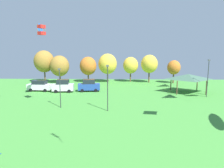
# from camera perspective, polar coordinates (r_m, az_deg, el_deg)

# --- Properties ---
(kite_flying_1) EXTENTS (0.45, 1.62, 1.65)m
(kite_flying_1) POSITION_cam_1_polar(r_m,az_deg,el_deg) (34.30, -19.86, 14.66)
(kite_flying_1) COLOR blue
(kite_flying_11) EXTENTS (1.12, 1.12, 1.34)m
(kite_flying_11) POSITION_cam_1_polar(r_m,az_deg,el_deg) (29.73, -19.51, 14.36)
(kite_flying_11) COLOR red
(parked_car_leftmost) EXTENTS (4.93, 2.37, 2.19)m
(parked_car_leftmost) POSITION_cam_1_polar(r_m,az_deg,el_deg) (42.94, -19.92, -0.45)
(parked_car_leftmost) COLOR silver
(parked_car_leftmost) RESTS_ON ground
(parked_car_second_from_left) EXTENTS (4.26, 2.28, 2.51)m
(parked_car_second_from_left) POSITION_cam_1_polar(r_m,az_deg,el_deg) (40.44, -13.81, -0.54)
(parked_car_second_from_left) COLOR silver
(parked_car_second_from_left) RESTS_ON ground
(parked_car_third_from_left) EXTENTS (4.50, 2.34, 2.44)m
(parked_car_third_from_left) POSITION_cam_1_polar(r_m,az_deg,el_deg) (40.27, -6.59, -0.42)
(parked_car_third_from_left) COLOR #234299
(parked_car_third_from_left) RESTS_ON ground
(park_pavilion) EXTENTS (6.96, 5.62, 3.60)m
(park_pavilion) POSITION_cam_1_polar(r_m,az_deg,el_deg) (41.49, 20.93, 1.95)
(park_pavilion) COLOR brown
(park_pavilion) RESTS_ON ground
(light_post_0) EXTENTS (0.36, 0.20, 6.58)m
(light_post_0) POSITION_cam_1_polar(r_m,az_deg,el_deg) (38.39, 25.72, 2.03)
(light_post_0) COLOR #2D2D33
(light_post_0) RESTS_ON ground
(light_post_1) EXTENTS (0.36, 0.20, 5.60)m
(light_post_1) POSITION_cam_1_polar(r_m,az_deg,el_deg) (28.91, -14.66, -0.41)
(light_post_1) COLOR #2D2D33
(light_post_1) RESTS_ON ground
(light_post_2) EXTENTS (0.36, 0.20, 6.19)m
(light_post_2) POSITION_cam_1_polar(r_m,az_deg,el_deg) (26.30, -1.27, -0.38)
(light_post_2) COLOR #2D2D33
(light_post_2) RESTS_ON ground
(treeline_tree_0) EXTENTS (5.11, 5.11, 8.24)m
(treeline_tree_0) POSITION_cam_1_polar(r_m,az_deg,el_deg) (54.53, -18.82, 6.11)
(treeline_tree_0) COLOR brown
(treeline_tree_0) RESTS_ON ground
(treeline_tree_1) EXTENTS (4.78, 4.78, 6.96)m
(treeline_tree_1) POSITION_cam_1_polar(r_m,az_deg,el_deg) (52.31, -14.75, 5.00)
(treeline_tree_1) COLOR brown
(treeline_tree_1) RESTS_ON ground
(treeline_tree_2) EXTENTS (4.33, 4.33, 6.62)m
(treeline_tree_2) POSITION_cam_1_polar(r_m,az_deg,el_deg) (52.42, -6.85, 5.13)
(treeline_tree_2) COLOR brown
(treeline_tree_2) RESTS_ON ground
(treeline_tree_3) EXTENTS (4.80, 4.80, 7.41)m
(treeline_tree_3) POSITION_cam_1_polar(r_m,az_deg,el_deg) (52.05, -1.28, 5.75)
(treeline_tree_3) COLOR brown
(treeline_tree_3) RESTS_ON ground
(treeline_tree_4) EXTENTS (3.93, 3.93, 6.54)m
(treeline_tree_4) POSITION_cam_1_polar(r_m,az_deg,el_deg) (52.80, 5.33, 5.33)
(treeline_tree_4) COLOR brown
(treeline_tree_4) RESTS_ON ground
(treeline_tree_5) EXTENTS (4.24, 4.24, 7.13)m
(treeline_tree_5) POSITION_cam_1_polar(r_m,az_deg,el_deg) (52.15, 10.61, 5.63)
(treeline_tree_5) COLOR brown
(treeline_tree_5) RESTS_ON ground
(treeline_tree_6) EXTENTS (3.25, 3.25, 5.78)m
(treeline_tree_6) POSITION_cam_1_polar(r_m,az_deg,el_deg) (52.55, 17.25, 4.51)
(treeline_tree_6) COLOR brown
(treeline_tree_6) RESTS_ON ground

